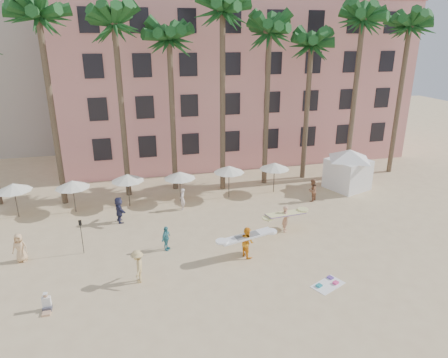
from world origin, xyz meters
TOP-DOWN VIEW (x-y plane):
  - ground at (0.00, 0.00)m, footprint 120.00×120.00m
  - pink_hotel at (7.00, 26.00)m, footprint 35.00×14.00m
  - palm_row at (0.51, 15.00)m, footprint 44.40×5.40m
  - umbrella_row at (-3.00, 12.50)m, footprint 22.50×2.70m
  - cabana at (13.51, 11.91)m, footprint 5.75×5.75m
  - beach_towel at (5.01, -0.82)m, footprint 2.05×1.66m
  - carrier_yellow at (5.16, 5.58)m, footprint 3.02×1.45m
  - carrier_white at (1.64, 3.07)m, footprint 3.32×1.22m
  - beachgoers at (-3.17, 7.01)m, footprint 21.74×9.94m
  - paddle at (-7.96, 5.86)m, footprint 0.18×0.04m
  - seated_man at (-9.26, 0.57)m, footprint 0.41×0.71m

SIDE VIEW (x-z plane):
  - ground at x=0.00m, z-range 0.00..0.00m
  - beach_towel at x=5.01m, z-range -0.04..0.10m
  - seated_man at x=-9.26m, z-range -0.14..0.78m
  - beachgoers at x=-3.17m, z-range -0.04..1.87m
  - carrier_white at x=1.64m, z-range 0.06..1.97m
  - carrier_yellow at x=5.16m, z-range 0.11..1.96m
  - paddle at x=-7.96m, z-range 0.30..2.52m
  - cabana at x=13.51m, z-range 0.32..3.82m
  - umbrella_row at x=-3.00m, z-range 0.97..3.69m
  - pink_hotel at x=7.00m, z-range 0.00..16.00m
  - palm_row at x=0.51m, z-range 4.82..21.12m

